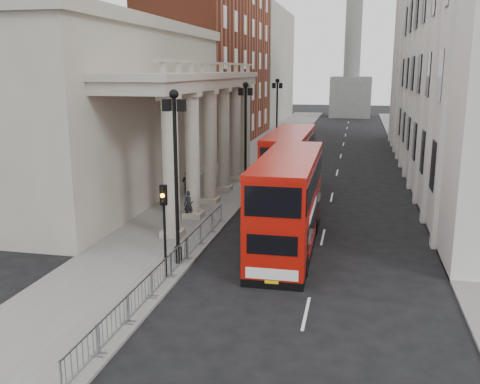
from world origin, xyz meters
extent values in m
plane|color=black|center=(0.00, 0.00, 0.00)|extent=(260.00, 260.00, 0.00)
cube|color=slate|center=(-3.00, 30.00, 0.06)|extent=(6.00, 140.00, 0.12)
cube|color=slate|center=(13.50, 30.00, 0.06)|extent=(3.00, 140.00, 0.12)
cube|color=slate|center=(-0.05, 30.00, 0.07)|extent=(0.20, 140.00, 0.14)
cube|color=gray|center=(-10.50, 18.00, 6.00)|extent=(9.00, 28.00, 12.00)
cube|color=maroon|center=(-10.50, 48.00, 11.00)|extent=(9.00, 32.00, 22.00)
cube|color=gray|center=(-10.50, 80.00, 10.00)|extent=(9.00, 30.00, 20.00)
cube|color=beige|center=(16.00, 32.00, 12.50)|extent=(8.00, 55.00, 25.00)
cube|color=#60605E|center=(6.00, 92.00, 4.00)|extent=(8.00, 8.00, 8.00)
cylinder|color=black|center=(-0.60, 4.00, 0.52)|extent=(0.36, 0.36, 0.80)
cylinder|color=black|center=(-0.60, 4.00, 4.12)|extent=(0.18, 0.18, 8.00)
sphere|color=black|center=(-0.60, 4.00, 8.22)|extent=(0.44, 0.44, 0.44)
cube|color=black|center=(-0.25, 4.00, 7.72)|extent=(0.35, 0.35, 0.55)
cube|color=black|center=(-0.95, 4.00, 7.72)|extent=(0.35, 0.35, 0.55)
cylinder|color=black|center=(-0.60, 20.00, 0.52)|extent=(0.36, 0.36, 0.80)
cylinder|color=black|center=(-0.60, 20.00, 4.12)|extent=(0.18, 0.18, 8.00)
sphere|color=black|center=(-0.60, 20.00, 8.22)|extent=(0.44, 0.44, 0.44)
cube|color=black|center=(-0.25, 20.00, 7.72)|extent=(0.35, 0.35, 0.55)
cube|color=black|center=(-0.95, 20.00, 7.72)|extent=(0.35, 0.35, 0.55)
cylinder|color=black|center=(-0.60, 36.00, 0.52)|extent=(0.36, 0.36, 0.80)
cylinder|color=black|center=(-0.60, 36.00, 4.12)|extent=(0.18, 0.18, 8.00)
sphere|color=black|center=(-0.60, 36.00, 8.22)|extent=(0.44, 0.44, 0.44)
cube|color=black|center=(-0.25, 36.00, 7.72)|extent=(0.35, 0.35, 0.55)
cube|color=black|center=(-0.95, 36.00, 7.72)|extent=(0.35, 0.35, 0.55)
cylinder|color=black|center=(-0.50, 2.00, 1.82)|extent=(0.12, 0.12, 3.40)
cube|color=black|center=(-0.50, 2.00, 3.97)|extent=(0.28, 0.22, 0.90)
sphere|color=black|center=(-0.50, 1.87, 4.27)|extent=(0.18, 0.18, 0.18)
sphere|color=orange|center=(-0.50, 1.87, 3.97)|extent=(0.18, 0.18, 0.18)
sphere|color=black|center=(-0.50, 1.87, 3.67)|extent=(0.18, 0.18, 0.18)
cube|color=gray|center=(-0.35, -6.00, 0.67)|extent=(0.50, 2.30, 1.10)
cube|color=gray|center=(-0.35, -3.65, 0.67)|extent=(0.50, 2.30, 1.10)
cube|color=gray|center=(-0.35, -1.30, 0.67)|extent=(0.50, 2.30, 1.10)
cube|color=gray|center=(-0.35, 1.05, 0.67)|extent=(0.50, 2.30, 1.10)
cube|color=gray|center=(-0.35, 3.40, 0.67)|extent=(0.50, 2.30, 1.10)
cube|color=gray|center=(-0.35, 5.75, 0.67)|extent=(0.50, 2.30, 1.10)
cube|color=gray|center=(-0.35, 8.10, 0.67)|extent=(0.50, 2.30, 1.10)
cube|color=gray|center=(-0.35, 10.45, 0.67)|extent=(0.50, 2.30, 1.10)
cube|color=#AC1007|center=(4.25, 7.73, 1.48)|extent=(2.86, 11.52, 2.19)
cube|color=#AC1007|center=(4.25, 7.73, 3.75)|extent=(2.86, 11.52, 1.92)
cube|color=#AC1007|center=(4.25, 7.73, 4.84)|extent=(2.90, 11.57, 0.27)
cube|color=black|center=(4.25, 7.73, 0.19)|extent=(2.88, 11.52, 0.38)
cube|color=black|center=(4.25, 7.73, 1.75)|extent=(2.90, 9.33, 1.09)
cube|color=black|center=(4.25, 7.73, 3.86)|extent=(2.92, 10.87, 1.20)
cube|color=white|center=(4.32, 2.00, 0.71)|extent=(2.30, 0.09, 0.49)
cube|color=yellow|center=(4.32, 1.99, 0.35)|extent=(0.60, 0.05, 0.14)
cylinder|color=black|center=(3.06, 3.72, 0.55)|extent=(0.36, 1.10, 1.09)
cylinder|color=black|center=(5.53, 3.75, 0.55)|extent=(0.36, 1.10, 1.09)
cylinder|color=black|center=(2.99, 10.40, 0.55)|extent=(0.36, 1.10, 1.09)
cylinder|color=black|center=(5.46, 10.43, 0.55)|extent=(0.36, 1.10, 1.09)
cube|color=#BD1208|center=(2.85, 19.39, 1.46)|extent=(2.71, 11.34, 2.16)
cube|color=#BD1208|center=(2.85, 19.39, 3.70)|extent=(2.71, 11.34, 1.89)
cube|color=#BD1208|center=(2.85, 19.39, 4.78)|extent=(2.76, 11.38, 0.27)
cube|color=black|center=(2.85, 19.39, 0.19)|extent=(2.73, 11.34, 0.38)
cube|color=black|center=(2.85, 19.39, 1.73)|extent=(2.77, 9.18, 1.08)
cube|color=black|center=(2.85, 19.39, 3.80)|extent=(2.78, 10.69, 1.19)
cube|color=white|center=(2.84, 13.73, 0.70)|extent=(2.27, 0.07, 0.49)
cube|color=yellow|center=(2.84, 13.72, 0.35)|extent=(0.59, 0.04, 0.14)
cylinder|color=black|center=(1.62, 15.45, 0.54)|extent=(0.35, 1.08, 1.08)
cylinder|color=black|center=(4.06, 15.45, 0.54)|extent=(0.35, 1.08, 1.08)
cylinder|color=black|center=(1.63, 22.03, 0.54)|extent=(0.35, 1.08, 1.08)
cylinder|color=black|center=(4.07, 22.03, 0.54)|extent=(0.35, 1.08, 1.08)
imported|color=black|center=(-2.45, 11.59, 1.03)|extent=(0.73, 0.54, 1.82)
imported|color=black|center=(-4.83, 18.46, 0.97)|extent=(0.94, 0.80, 1.70)
imported|color=black|center=(-2.38, 16.61, 0.91)|extent=(0.87, 0.69, 1.57)
camera|label=1|loc=(7.61, -19.41, 9.29)|focal=40.00mm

